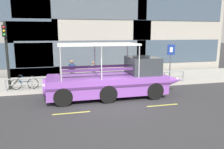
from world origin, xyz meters
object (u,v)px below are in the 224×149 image
parking_sign (171,56)px  pedestrian_near_bow (138,69)px  leaned_bicycle (25,84)px  traffic_light_pole (6,49)px  pedestrian_mid_left (93,70)px  duck_tour_boat (115,80)px  pedestrian_mid_right (72,69)px

parking_sign → pedestrian_near_bow: size_ratio=1.80×
parking_sign → leaned_bicycle: 10.51m
parking_sign → leaned_bicycle: (-10.40, 0.01, -1.50)m
traffic_light_pole → pedestrian_mid_left: 6.00m
duck_tour_boat → pedestrian_near_bow: bearing=49.6°
traffic_light_pole → pedestrian_near_bow: 9.23m
pedestrian_mid_right → pedestrian_mid_left: bearing=8.9°
pedestrian_mid_left → duck_tour_boat: bearing=-79.0°
parking_sign → duck_tour_boat: bearing=-154.1°
duck_tour_boat → pedestrian_near_bow: 4.14m
parking_sign → pedestrian_mid_right: bearing=172.3°
traffic_light_pole → pedestrian_mid_right: size_ratio=2.52×
pedestrian_near_bow → pedestrian_mid_right: bearing=177.2°
parking_sign → leaned_bicycle: bearing=180.0°
duck_tour_boat → pedestrian_mid_right: duck_tour_boat is taller
parking_sign → pedestrian_mid_left: parking_sign is taller
leaned_bicycle → pedestrian_mid_right: 3.34m
leaned_bicycle → duck_tour_boat: 5.97m
traffic_light_pole → pedestrian_near_bow: size_ratio=2.80×
parking_sign → pedestrian_near_bow: bearing=162.2°
traffic_light_pole → pedestrian_mid_right: bearing=10.8°
traffic_light_pole → leaned_bicycle: (0.95, -0.19, -2.22)m
traffic_light_pole → pedestrian_near_bow: (9.06, 0.53, -1.67)m
parking_sign → leaned_bicycle: size_ratio=1.59×
traffic_light_pole → duck_tour_boat: 7.11m
pedestrian_mid_left → pedestrian_mid_right: bearing=-171.1°
pedestrian_near_bow → pedestrian_mid_left: pedestrian_near_bow is taller
leaned_bicycle → pedestrian_mid_left: 4.91m
parking_sign → pedestrian_mid_right: 7.38m
traffic_light_pole → leaned_bicycle: traffic_light_pole is taller
traffic_light_pole → pedestrian_mid_left: bearing=10.3°
leaned_bicycle → duck_tour_boat: bearing=-24.0°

